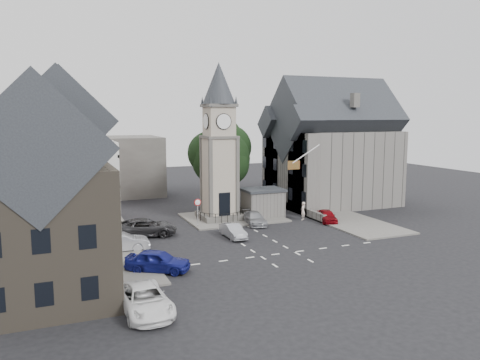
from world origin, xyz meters
name	(u,v)px	position (x,y,z in m)	size (l,w,h in m)	color
ground	(250,237)	(0.00, 0.00, 0.00)	(120.00, 120.00, 0.00)	black
pavement_west	(99,235)	(-12.50, 6.00, 0.07)	(6.00, 30.00, 0.14)	#595651
pavement_east	(317,210)	(12.00, 8.00, 0.07)	(6.00, 26.00, 0.14)	#595651
central_island	(233,217)	(1.50, 8.00, 0.08)	(10.00, 8.00, 0.16)	#595651
road_markings	(278,254)	(0.00, -5.50, 0.01)	(20.00, 8.00, 0.01)	silver
clock_tower	(219,143)	(0.00, 7.99, 8.12)	(4.86, 4.86, 16.25)	#4C4944
stone_shelter	(263,203)	(4.80, 7.50, 1.55)	(4.30, 3.30, 3.08)	#615D59
town_tree	(221,150)	(2.00, 13.00, 6.97)	(7.20, 7.20, 10.80)	black
warning_sign_post	(198,207)	(-3.20, 5.43, 2.03)	(0.70, 0.19, 2.85)	black
terrace_pink	(58,156)	(-15.50, 16.00, 6.58)	(8.10, 7.60, 12.80)	#E49F9C
terrace_cream	(60,163)	(-15.50, 8.00, 6.58)	(8.10, 7.60, 12.80)	#EEE4C7
terrace_tudor	(63,178)	(-15.50, 0.00, 6.19)	(8.10, 7.60, 12.00)	silver
building_sw_stone	(41,214)	(-17.00, -9.00, 5.35)	(8.60, 7.60, 10.40)	#4B4338
backdrop_west	(84,167)	(-12.00, 28.00, 4.00)	(20.00, 10.00, 8.00)	#4C4944
east_building	(331,154)	(15.59, 11.00, 6.26)	(14.40, 11.40, 12.60)	#615D59
east_boundary_wall	(288,205)	(9.20, 10.00, 0.45)	(0.40, 16.00, 0.90)	#615D59
flagpole	(306,154)	(8.00, 4.00, 7.00)	(3.68, 0.10, 2.74)	white
car_west_blue	(158,261)	(-9.69, -6.00, 0.78)	(1.83, 4.56, 1.55)	navy
car_west_silver	(119,242)	(-11.50, 0.05, 0.79)	(1.67, 4.80, 1.58)	#B0B1B8
car_west_grey	(145,227)	(-8.61, 4.14, 0.79)	(2.63, 5.71, 1.59)	#272729
car_island_silver	(233,231)	(-1.43, 0.50, 0.63)	(1.32, 3.79, 1.25)	#9B9DA4
car_island_east	(255,218)	(2.50, 4.50, 0.62)	(1.73, 4.26, 1.24)	#9FA0A6
car_east_red	(327,216)	(9.82, 2.65, 0.63)	(1.50, 3.72, 1.27)	maroon
van_sw_white	(145,300)	(-11.89, -12.59, 0.74)	(2.46, 5.34, 1.49)	white
pedestrian	(303,211)	(8.00, 4.42, 0.96)	(0.70, 0.46, 1.92)	beige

